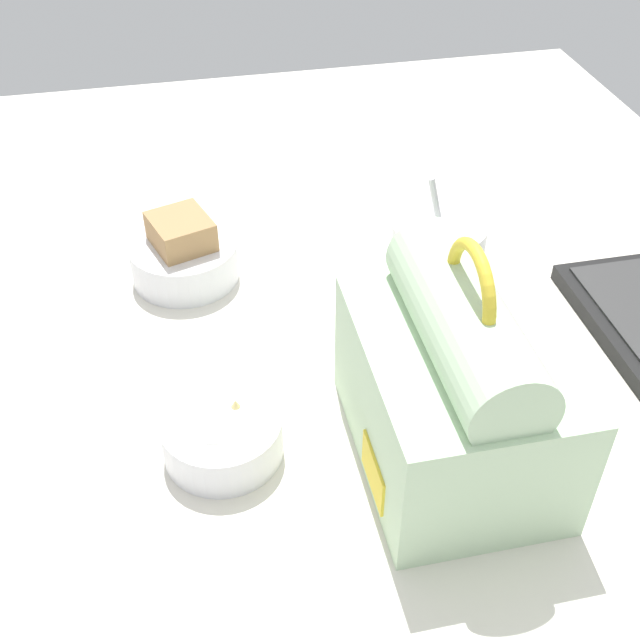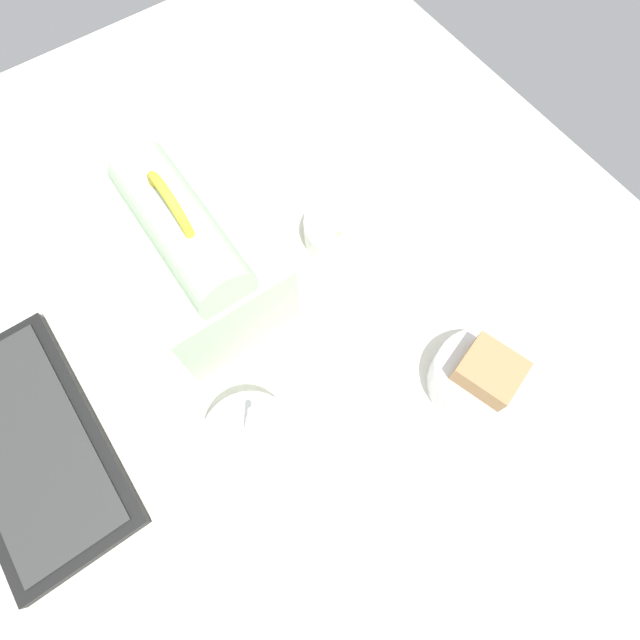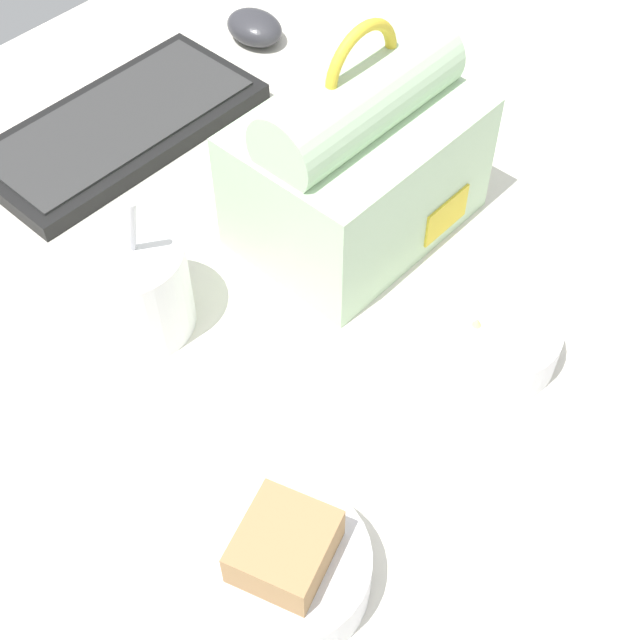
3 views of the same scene
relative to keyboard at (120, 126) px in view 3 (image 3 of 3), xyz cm
name	(u,v)px [view 3 (image 3 of 3)]	position (x,y,z in cm)	size (l,w,h in cm)	color
desk_surface	(273,345)	(-8.95, -31.55, -2.02)	(140.00, 110.00, 2.00)	silver
keyboard	(120,126)	(0.00, 0.00, 0.00)	(30.56, 14.86, 2.10)	black
lunch_bag	(358,160)	(6.78, -27.55, 7.09)	(21.69, 15.85, 22.18)	#B7D6AD
soup_cup	(132,286)	(-15.55, -21.48, 3.75)	(10.04, 10.04, 15.17)	white
bento_bowl_sandwich	(286,566)	(-24.26, -48.07, 1.89)	(12.03, 12.03, 7.79)	silver
bento_bowl_snacks	(496,339)	(2.71, -46.92, 1.17)	(10.63, 10.63, 4.87)	silver
computer_mouse	(254,27)	(22.08, 1.73, 0.73)	(5.59, 7.41, 3.50)	#333338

